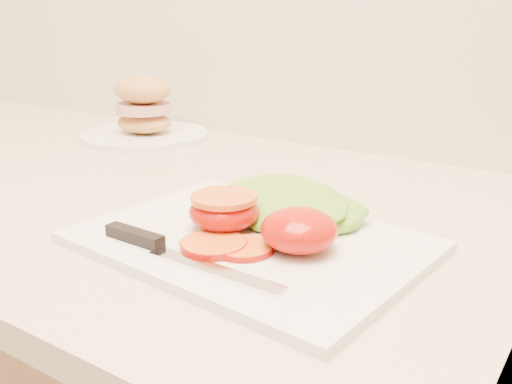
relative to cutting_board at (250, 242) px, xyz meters
The scene contains 9 objects.
cutting_board is the anchor object (origin of this frame).
tomato_half_dome 0.06m from the cutting_board, ahead, with size 0.07×0.07×0.04m, color #B61908.
tomato_half_cut 0.04m from the cutting_board, behind, with size 0.07×0.07×0.04m.
tomato_slice_0 0.05m from the cutting_board, 107.98° to the right, with size 0.06×0.06×0.01m, color orange.
tomato_slice_1 0.04m from the cutting_board, 66.46° to the right, with size 0.06×0.06×0.01m, color orange.
lettuce_leaf_0 0.07m from the cutting_board, 96.09° to the left, with size 0.17×0.11×0.03m, color #73C033.
lettuce_leaf_1 0.08m from the cutting_board, 64.22° to the left, with size 0.11×0.08×0.02m, color #73C033.
knife 0.09m from the cutting_board, 121.17° to the right, with size 0.21×0.03×0.01m.
sandwich_plate 0.53m from the cutting_board, 145.72° to the left, with size 0.23×0.23×0.11m.
Camera 1 is at (0.21, 1.14, 1.16)m, focal length 40.00 mm.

